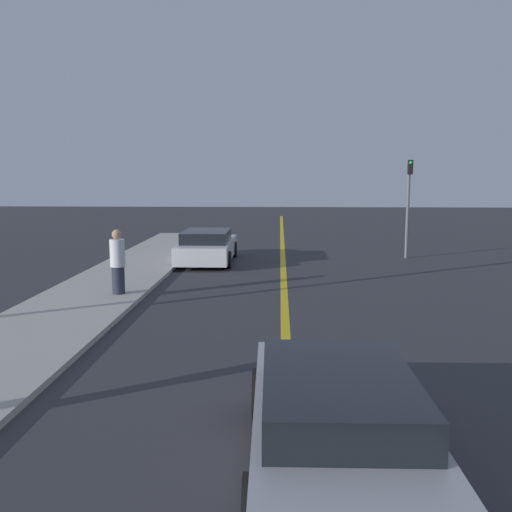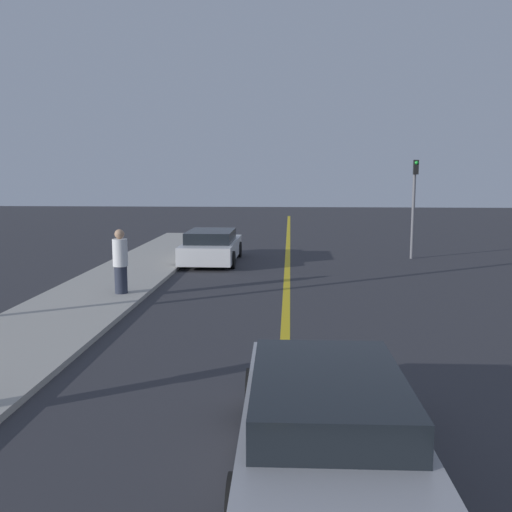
% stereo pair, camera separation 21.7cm
% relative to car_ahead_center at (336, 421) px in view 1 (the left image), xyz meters
% --- Properties ---
extents(road_center_line, '(0.20, 60.00, 0.01)m').
position_rel_car_ahead_center_xyz_m(road_center_line, '(-0.49, 8.53, -0.61)').
color(road_center_line, gold).
rests_on(road_center_line, ground_plane).
extents(sidewalk_left, '(2.80, 33.83, 0.12)m').
position_rel_car_ahead_center_xyz_m(sidewalk_left, '(-5.64, 7.44, -0.55)').
color(sidewalk_left, '#ADA89E').
rests_on(sidewalk_left, ground_plane).
extents(car_ahead_center, '(1.98, 4.44, 1.23)m').
position_rel_car_ahead_center_xyz_m(car_ahead_center, '(0.00, 0.00, 0.00)').
color(car_ahead_center, '#9E9EA3').
rests_on(car_ahead_center, ground_plane).
extents(car_far_distant, '(2.00, 4.44, 1.22)m').
position_rel_car_ahead_center_xyz_m(car_far_distant, '(-3.33, 15.02, -0.01)').
color(car_far_distant, silver).
rests_on(car_far_distant, ground_plane).
extents(pedestrian_mid_group, '(0.40, 0.40, 1.72)m').
position_rel_car_ahead_center_xyz_m(pedestrian_mid_group, '(-4.92, 8.82, 0.36)').
color(pedestrian_mid_group, '#282D3D').
rests_on(pedestrian_mid_group, sidewalk_left).
extents(traffic_light, '(0.18, 0.40, 3.81)m').
position_rel_car_ahead_center_xyz_m(traffic_light, '(4.35, 16.40, 1.74)').
color(traffic_light, slate).
rests_on(traffic_light, ground_plane).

